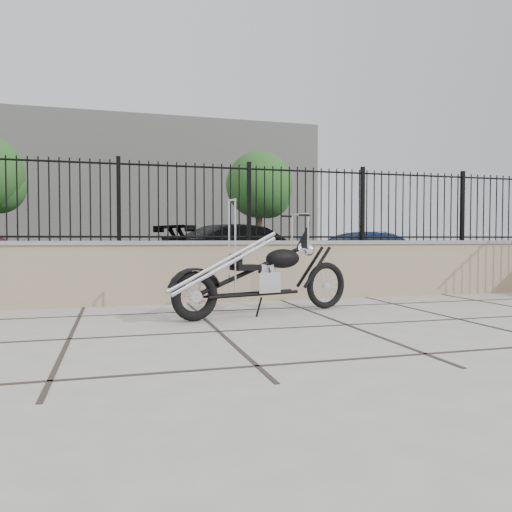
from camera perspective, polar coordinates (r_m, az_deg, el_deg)
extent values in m
plane|color=#99968E|center=(5.38, -4.27, -8.62)|extent=(90.00, 90.00, 0.00)
plane|color=black|center=(17.75, -12.33, -1.25)|extent=(30.00, 30.00, 0.00)
cube|color=gray|center=(7.77, -7.95, -1.79)|extent=(14.00, 0.36, 0.96)
cube|color=black|center=(7.78, -7.99, 6.17)|extent=(14.00, 0.08, 1.20)
cube|color=beige|center=(31.85, -13.91, 7.36)|extent=(22.00, 6.00, 8.00)
imported|color=black|center=(13.00, -0.86, 0.62)|extent=(5.04, 3.45, 1.36)
imported|color=#0F1C37|center=(14.58, 13.75, 0.36)|extent=(3.62, 1.38, 1.18)
cylinder|color=blue|center=(10.50, -23.79, -1.07)|extent=(0.13, 0.13, 0.92)
cylinder|color=#0B42A9|center=(10.95, 5.26, -0.54)|extent=(0.13, 0.13, 1.01)
cylinder|color=#0C23B9|center=(12.50, 24.05, -0.62)|extent=(0.11, 0.11, 0.92)
cylinder|color=#382619|center=(22.61, 0.38, 3.06)|extent=(0.28, 0.28, 2.82)
sphere|color=#235821|center=(22.75, 0.38, 8.52)|extent=(3.01, 3.01, 3.01)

